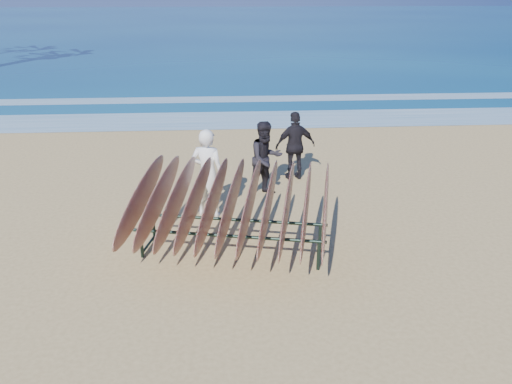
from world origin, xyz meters
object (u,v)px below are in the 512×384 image
(person_dark_b, at_px, (295,146))
(surfboard_rack, at_px, (231,204))
(person_white, at_px, (207,173))
(person_dark_a, at_px, (266,159))

(person_dark_b, bearing_deg, surfboard_rack, 57.99)
(person_white, height_order, person_dark_b, person_white)
(surfboard_rack, bearing_deg, person_dark_a, 85.69)
(surfboard_rack, distance_m, person_dark_b, 4.06)
(person_white, bearing_deg, person_dark_b, -116.99)
(person_white, xyz_separation_m, person_dark_b, (2.00, 2.04, -0.08))
(person_dark_a, bearing_deg, surfboard_rack, -133.49)
(person_white, relative_size, person_dark_b, 1.10)
(surfboard_rack, height_order, person_dark_a, person_dark_a)
(surfboard_rack, relative_size, person_white, 2.08)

